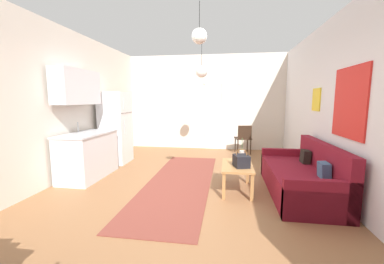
% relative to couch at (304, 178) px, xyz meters
% --- Properties ---
extents(ground_plane, '(5.34, 8.17, 0.10)m').
position_rel_couch_xyz_m(ground_plane, '(-1.93, -0.37, -0.31)').
color(ground_plane, '#8E603D').
extents(wall_back, '(4.94, 0.13, 2.88)m').
position_rel_couch_xyz_m(wall_back, '(-1.92, 3.46, 1.16)').
color(wall_back, silver).
rests_on(wall_back, ground_plane).
extents(wall_right, '(0.12, 7.77, 2.88)m').
position_rel_couch_xyz_m(wall_right, '(0.48, -0.37, 1.18)').
color(wall_right, silver).
rests_on(wall_right, ground_plane).
extents(wall_left, '(0.12, 7.77, 2.88)m').
position_rel_couch_xyz_m(wall_left, '(-4.35, -0.37, 1.18)').
color(wall_left, silver).
rests_on(wall_left, ground_plane).
extents(area_rug, '(1.14, 3.73, 0.01)m').
position_rel_couch_xyz_m(area_rug, '(-2.10, 0.22, -0.26)').
color(area_rug, brown).
rests_on(area_rug, ground_plane).
extents(couch, '(0.89, 1.99, 0.83)m').
position_rel_couch_xyz_m(couch, '(0.00, 0.00, 0.00)').
color(couch, maroon).
rests_on(couch, ground_plane).
extents(coffee_table, '(0.50, 0.86, 0.45)m').
position_rel_couch_xyz_m(coffee_table, '(-1.06, -0.03, 0.12)').
color(coffee_table, '#A87542').
rests_on(coffee_table, ground_plane).
extents(bamboo_vase, '(0.08, 0.08, 0.44)m').
position_rel_couch_xyz_m(bamboo_vase, '(-0.99, 0.09, 0.29)').
color(bamboo_vase, beige).
rests_on(bamboo_vase, coffee_table).
extents(handbag, '(0.28, 0.31, 0.30)m').
position_rel_couch_xyz_m(handbag, '(-1.01, -0.14, 0.28)').
color(handbag, black).
rests_on(handbag, coffee_table).
extents(refrigerator, '(0.62, 0.66, 1.70)m').
position_rel_couch_xyz_m(refrigerator, '(-3.91, 1.40, 0.59)').
color(refrigerator, white).
rests_on(refrigerator, ground_plane).
extents(kitchen_counter, '(0.65, 1.28, 2.09)m').
position_rel_couch_xyz_m(kitchen_counter, '(-3.97, 0.26, 0.52)').
color(kitchen_counter, silver).
rests_on(kitchen_counter, ground_plane).
extents(accent_chair, '(0.49, 0.47, 0.82)m').
position_rel_couch_xyz_m(accent_chair, '(-0.79, 2.80, 0.21)').
color(accent_chair, black).
rests_on(accent_chair, ground_plane).
extents(pendant_lamp_near, '(0.22, 0.22, 0.58)m').
position_rel_couch_xyz_m(pendant_lamp_near, '(-1.66, -0.46, 2.15)').
color(pendant_lamp_near, black).
extents(pendant_lamp_far, '(0.28, 0.28, 0.84)m').
position_rel_couch_xyz_m(pendant_lamp_far, '(-1.87, 1.72, 1.92)').
color(pendant_lamp_far, black).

